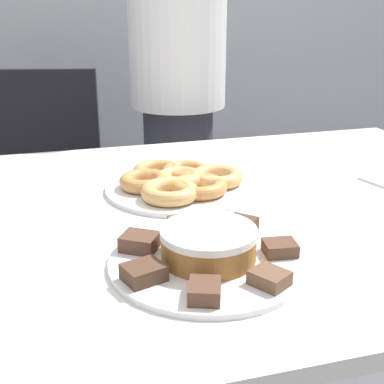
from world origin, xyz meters
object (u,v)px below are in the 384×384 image
(office_chair_left, at_px, (44,205))
(frosted_cake, at_px, (209,244))
(person_standing, at_px, (178,90))
(plate_donuts, at_px, (180,188))
(plate_cake, at_px, (208,262))

(office_chair_left, xyz_separation_m, frosted_cake, (0.26, -1.16, 0.35))
(person_standing, bearing_deg, plate_donuts, -104.08)
(plate_donuts, bearing_deg, person_standing, 75.92)
(plate_cake, distance_m, plate_donuts, 0.36)
(plate_cake, bearing_deg, person_standing, 78.19)
(plate_donuts, relative_size, frosted_cake, 2.14)
(office_chair_left, xyz_separation_m, plate_donuts, (0.31, -0.80, 0.32))
(plate_cake, bearing_deg, frosted_cake, 0.00)
(plate_donuts, distance_m, frosted_cake, 0.36)
(office_chair_left, distance_m, plate_cake, 1.23)
(person_standing, distance_m, plate_donuts, 0.72)
(plate_cake, bearing_deg, plate_donuts, 82.74)
(person_standing, relative_size, plate_cake, 4.94)
(office_chair_left, bearing_deg, plate_donuts, -55.27)
(office_chair_left, relative_size, plate_donuts, 2.70)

